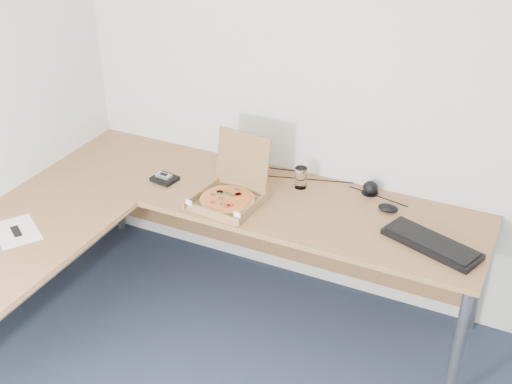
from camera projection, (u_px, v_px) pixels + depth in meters
The scene contains 11 objects.
room_shell at pixel (209, 287), 2.13m from camera, with size 3.50×3.50×2.50m, color silver, non-canonical shape.
desk at pixel (166, 223), 3.47m from camera, with size 2.50×2.20×0.73m.
pizza_box at pixel (229, 196), 3.58m from camera, with size 0.33×0.38×0.33m.
drinking_glass at pixel (301, 178), 3.71m from camera, with size 0.07×0.07×0.12m, color white.
keyboard at pixel (431, 244), 3.23m from camera, with size 0.48×0.17×0.03m, color black.
mouse at pixel (388, 208), 3.51m from camera, with size 0.11×0.07×0.04m, color black.
wallet at pixel (165, 179), 3.80m from camera, with size 0.13×0.11×0.02m, color black.
phone at pixel (164, 176), 3.79m from camera, with size 0.09×0.05×0.02m, color #B2B5BA.
paper_sheet at pixel (16, 231), 3.35m from camera, with size 0.28×0.20×0.00m, color white.
dome_speaker at pixel (371, 187), 3.66m from camera, with size 0.09×0.09×0.08m, color black.
cable_bundle at pixel (310, 179), 3.81m from camera, with size 0.54×0.04×0.01m, color black, non-canonical shape.
Camera 1 is at (0.87, -1.46, 2.58)m, focal length 47.00 mm.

